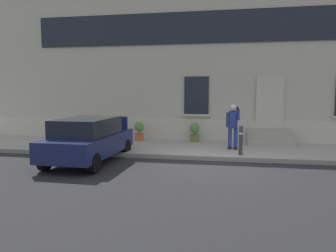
{
  "coord_description": "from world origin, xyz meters",
  "views": [
    {
      "loc": [
        0.57,
        -10.19,
        2.37
      ],
      "look_at": [
        -1.61,
        1.6,
        1.1
      ],
      "focal_mm": 34.79,
      "sensor_mm": 36.0,
      "label": 1
    }
  ],
  "objects_px": {
    "bollard_near_person": "(241,139)",
    "planter_terracotta": "(139,131)",
    "planter_olive": "(195,132)",
    "person_on_phone": "(233,124)",
    "hatchback_car_navy": "(89,139)",
    "planter_cream": "(89,129)"
  },
  "relations": [
    {
      "from": "bollard_near_person",
      "to": "planter_terracotta",
      "type": "distance_m",
      "value": 5.13
    },
    {
      "from": "planter_olive",
      "to": "bollard_near_person",
      "type": "bearing_deg",
      "value": -55.1
    },
    {
      "from": "person_on_phone",
      "to": "hatchback_car_navy",
      "type": "bearing_deg",
      "value": -151.67
    },
    {
      "from": "bollard_near_person",
      "to": "planter_terracotta",
      "type": "xyz_separation_m",
      "value": [
        -4.41,
        2.63,
        -0.11
      ]
    },
    {
      "from": "bollard_near_person",
      "to": "planter_olive",
      "type": "height_order",
      "value": "bollard_near_person"
    },
    {
      "from": "planter_cream",
      "to": "planter_olive",
      "type": "height_order",
      "value": "same"
    },
    {
      "from": "planter_cream",
      "to": "planter_terracotta",
      "type": "height_order",
      "value": "same"
    },
    {
      "from": "hatchback_car_navy",
      "to": "bollard_near_person",
      "type": "bearing_deg",
      "value": 15.85
    },
    {
      "from": "planter_cream",
      "to": "hatchback_car_navy",
      "type": "bearing_deg",
      "value": -65.82
    },
    {
      "from": "hatchback_car_navy",
      "to": "person_on_phone",
      "type": "distance_m",
      "value": 5.38
    },
    {
      "from": "bollard_near_person",
      "to": "planter_olive",
      "type": "distance_m",
      "value": 3.3
    },
    {
      "from": "hatchback_car_navy",
      "to": "planter_olive",
      "type": "relative_size",
      "value": 4.77
    },
    {
      "from": "person_on_phone",
      "to": "planter_cream",
      "type": "distance_m",
      "value": 6.92
    },
    {
      "from": "planter_cream",
      "to": "planter_terracotta",
      "type": "distance_m",
      "value": 2.53
    },
    {
      "from": "planter_cream",
      "to": "planter_terracotta",
      "type": "relative_size",
      "value": 1.0
    },
    {
      "from": "person_on_phone",
      "to": "planter_cream",
      "type": "bearing_deg",
      "value": 165.83
    },
    {
      "from": "person_on_phone",
      "to": "planter_terracotta",
      "type": "bearing_deg",
      "value": 160.04
    },
    {
      "from": "person_on_phone",
      "to": "planter_terracotta",
      "type": "xyz_separation_m",
      "value": [
        -4.15,
        1.56,
        -0.54
      ]
    },
    {
      "from": "planter_terracotta",
      "to": "bollard_near_person",
      "type": "bearing_deg",
      "value": -30.81
    },
    {
      "from": "planter_terracotta",
      "to": "planter_olive",
      "type": "relative_size",
      "value": 1.0
    },
    {
      "from": "planter_terracotta",
      "to": "planter_olive",
      "type": "bearing_deg",
      "value": 1.71
    },
    {
      "from": "person_on_phone",
      "to": "planter_olive",
      "type": "distance_m",
      "value": 2.37
    }
  ]
}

